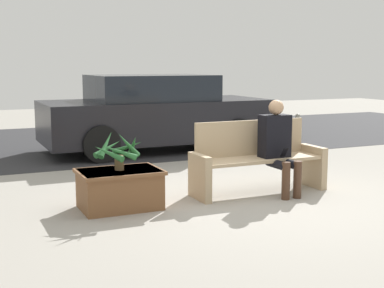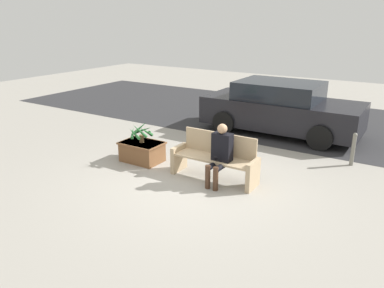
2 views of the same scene
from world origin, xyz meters
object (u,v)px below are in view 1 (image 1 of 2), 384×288
at_px(planter_box, 120,188).
at_px(bollard_post, 297,133).
at_px(potted_plant, 119,149).
at_px(parked_car, 155,113).
at_px(bench, 257,159).
at_px(person_seated, 278,143).

distance_m(planter_box, bollard_post, 4.70).
distance_m(potted_plant, parked_car, 4.27).
bearing_deg(planter_box, parked_car, 63.99).
xyz_separation_m(bench, bollard_post, (2.23, 2.23, -0.04)).
xyz_separation_m(person_seated, parked_car, (-0.20, 3.96, 0.06)).
relative_size(bench, person_seated, 1.48).
bearing_deg(planter_box, potted_plant, -123.71).
bearing_deg(person_seated, parked_car, 92.94).
relative_size(potted_plant, parked_car, 0.14).
xyz_separation_m(planter_box, bollard_post, (4.10, 2.29, 0.15)).
height_order(bench, planter_box, bench).
distance_m(person_seated, bollard_post, 3.17).
bearing_deg(planter_box, person_seated, -3.68).
xyz_separation_m(person_seated, bollard_post, (2.03, 2.42, -0.27)).
bearing_deg(bench, potted_plant, -178.18).
height_order(potted_plant, bollard_post, potted_plant).
height_order(bench, parked_car, parked_car).
relative_size(bench, bollard_post, 2.38).
relative_size(bench, parked_car, 0.42).
relative_size(person_seated, planter_box, 1.28).
bearing_deg(potted_plant, parked_car, 63.98).
height_order(bench, potted_plant, same).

